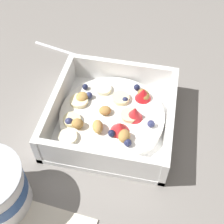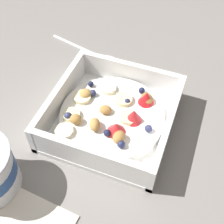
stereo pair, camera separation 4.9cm
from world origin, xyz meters
TOP-DOWN VIEW (x-y plane):
  - ground_plane at (0.00, 0.00)m, footprint 2.40×2.40m
  - fruit_bowl at (0.00, 0.01)m, footprint 0.20×0.20m
  - spoon at (0.15, 0.09)m, footprint 0.06×0.17m

SIDE VIEW (x-z plane):
  - ground_plane at x=0.00m, z-range 0.00..0.00m
  - spoon at x=0.15m, z-range 0.00..0.01m
  - fruit_bowl at x=0.00m, z-range -0.01..0.05m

